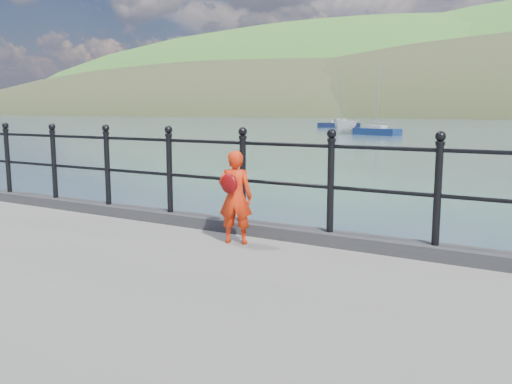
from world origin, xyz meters
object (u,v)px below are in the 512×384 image
Objects in this scene: child at (235,197)px; sailboat_left at (339,125)px; sailboat_port at (377,132)px; launch_white at (345,126)px; railing at (204,166)px.

child is 74.44m from sailboat_left.
child is at bearing -54.13° from sailboat_port.
child is 52.98m from launch_white.
sailboat_port is (-13.95, 48.20, -1.48)m from railing.
launch_white is (-17.76, 49.09, -0.97)m from railing.
sailboat_left is (-27.42, 69.19, -1.22)m from child.
sailboat_left is (-26.60, 68.67, -1.49)m from railing.
sailboat_left is at bearing 111.17° from railing.
sailboat_left is (-12.65, 20.47, -0.00)m from sailboat_port.
child is 50.93m from sailboat_port.
railing is at bearing -53.37° from child.
railing reaches higher than launch_white.
launch_white is 21.49m from sailboat_left.
sailboat_left is at bearing 117.60° from launch_white.
railing is 52.21m from launch_white.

